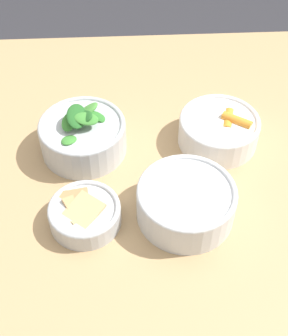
% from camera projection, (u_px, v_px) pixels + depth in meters
% --- Properties ---
extents(dining_table, '(0.97, 1.08, 0.74)m').
position_uv_depth(dining_table, '(173.00, 215.00, 0.95)').
color(dining_table, tan).
rests_on(dining_table, ground_plane).
extents(bowl_carrots, '(0.16, 0.16, 0.06)m').
position_uv_depth(bowl_carrots, '(219.00, 129.00, 0.91)').
color(bowl_carrots, white).
rests_on(bowl_carrots, dining_table).
extents(bowl_greens, '(0.16, 0.16, 0.10)m').
position_uv_depth(bowl_greens, '(83.00, 135.00, 0.89)').
color(bowl_greens, silver).
rests_on(bowl_greens, dining_table).
extents(bowl_beans_hotdog, '(0.17, 0.17, 0.07)m').
position_uv_depth(bowl_beans_hotdog, '(186.00, 203.00, 0.79)').
color(bowl_beans_hotdog, silver).
rests_on(bowl_beans_hotdog, dining_table).
extents(bowl_cookies, '(0.12, 0.12, 0.05)m').
position_uv_depth(bowl_cookies, '(84.00, 213.00, 0.78)').
color(bowl_cookies, silver).
rests_on(bowl_cookies, dining_table).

